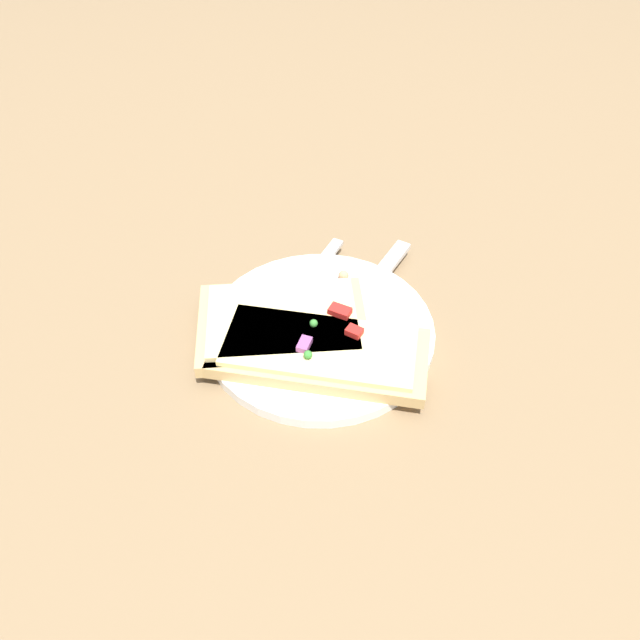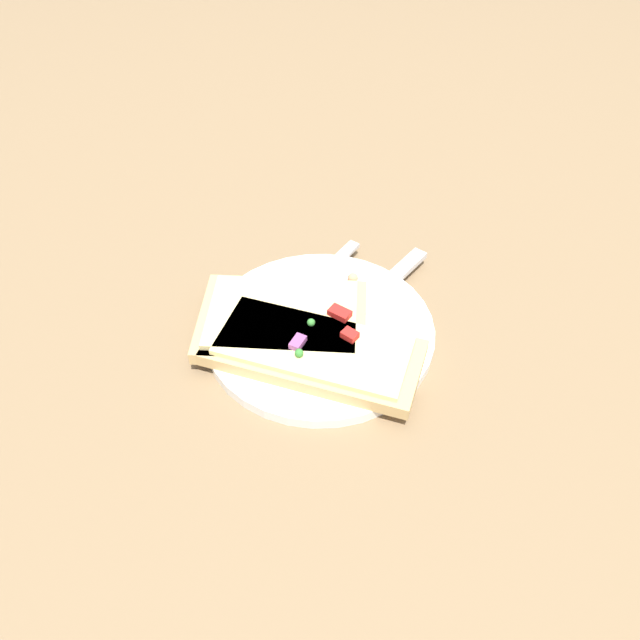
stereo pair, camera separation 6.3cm
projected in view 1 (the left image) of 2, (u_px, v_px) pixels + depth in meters
The scene contains 7 objects.
ground_plane at pixel (320, 335), 0.65m from camera, with size 4.00×4.00×0.00m, color #7F6647.
plate at pixel (320, 331), 0.65m from camera, with size 0.24×0.24×0.01m.
fork at pixel (288, 306), 0.66m from camera, with size 0.15×0.19×0.01m.
knife at pixel (368, 291), 0.68m from camera, with size 0.13×0.20×0.01m.
pizza_slice_main at pixel (320, 351), 0.61m from camera, with size 0.20×0.22×0.03m.
pizza_slice_corner at pixel (283, 323), 0.63m from camera, with size 0.17×0.20×0.03m.
crumb_scatter at pixel (332, 309), 0.65m from camera, with size 0.11×0.11×0.01m.
Camera 1 is at (0.40, -0.21, 0.47)m, focal length 35.00 mm.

